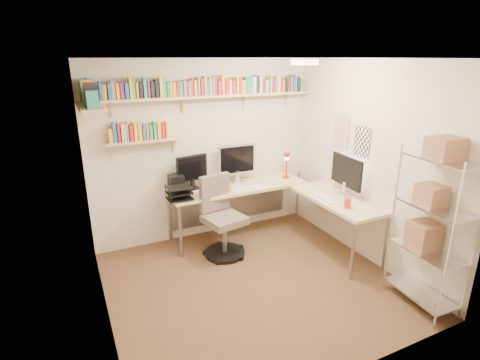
# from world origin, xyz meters

# --- Properties ---
(ground) EXTENTS (3.20, 3.20, 0.00)m
(ground) POSITION_xyz_m (0.00, 0.00, 0.00)
(ground) COLOR #4D2F21
(ground) RESTS_ON ground
(room_shell) EXTENTS (3.24, 3.04, 2.52)m
(room_shell) POSITION_xyz_m (0.00, 0.00, 1.55)
(room_shell) COLOR beige
(room_shell) RESTS_ON ground
(wall_shelves) EXTENTS (3.12, 1.09, 0.80)m
(wall_shelves) POSITION_xyz_m (-0.42, 1.30, 2.02)
(wall_shelves) COLOR #DCB67C
(wall_shelves) RESTS_ON ground
(corner_desk) EXTENTS (2.35, 2.00, 1.34)m
(corner_desk) POSITION_xyz_m (0.51, 0.96, 0.76)
(corner_desk) COLOR beige
(corner_desk) RESTS_ON ground
(office_chair) EXTENTS (0.57, 0.57, 1.06)m
(office_chair) POSITION_xyz_m (-0.05, 0.81, 0.45)
(office_chair) COLOR black
(office_chair) RESTS_ON ground
(wire_rack) EXTENTS (0.42, 0.76, 1.81)m
(wire_rack) POSITION_xyz_m (1.42, -1.06, 1.09)
(wire_rack) COLOR silver
(wire_rack) RESTS_ON ground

